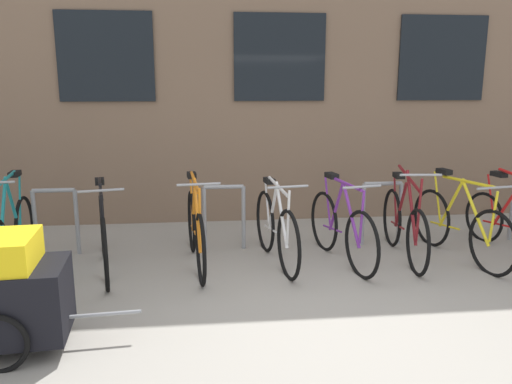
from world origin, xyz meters
name	(u,v)px	position (x,y,z in m)	size (l,w,h in m)	color
ground_plane	(329,313)	(0.00, 0.00, 0.00)	(42.00, 42.00, 0.00)	#9E998E
storefront_building	(259,37)	(0.00, 5.91, 2.88)	(28.00, 5.47, 5.75)	#7A604C
bike_rack	(304,209)	(0.13, 1.90, 0.49)	(6.53, 0.05, 0.81)	gray
bicycle_orange	(196,230)	(-1.21, 1.38, 0.41)	(0.44, 1.84, 1.06)	black
bicycle_yellow	(459,225)	(1.86, 1.30, 0.39)	(0.49, 1.79, 1.03)	black
bicycle_maroon	(404,225)	(1.22, 1.37, 0.40)	(0.44, 1.75, 1.11)	black
bicycle_white	(276,229)	(-0.30, 1.36, 0.40)	(0.44, 1.70, 1.01)	black
bicycle_teal	(12,235)	(-3.21, 1.43, 0.40)	(0.44, 1.76, 1.10)	black
bicycle_black	(103,235)	(-2.21, 1.31, 0.40)	(0.53, 1.79, 1.03)	black
bicycle_purple	(341,228)	(0.46, 1.32, 0.39)	(0.48, 1.68, 1.01)	black
bike_trailer	(2,292)	(-2.64, -0.36, 0.48)	(1.47, 0.74, 0.94)	black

